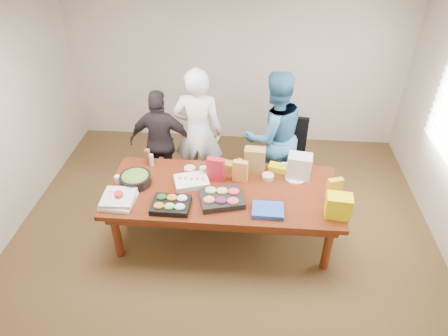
# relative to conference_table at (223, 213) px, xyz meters

# --- Properties ---
(floor) EXTENTS (5.50, 5.00, 0.02)m
(floor) POSITION_rel_conference_table_xyz_m (0.00, 0.00, -0.39)
(floor) COLOR #47301E
(floor) RESTS_ON ground
(ceiling) EXTENTS (5.50, 5.00, 0.02)m
(ceiling) POSITION_rel_conference_table_xyz_m (0.00, 0.00, 2.33)
(ceiling) COLOR white
(ceiling) RESTS_ON wall_back
(wall_back) EXTENTS (5.50, 0.04, 2.70)m
(wall_back) POSITION_rel_conference_table_xyz_m (0.00, 2.50, 0.98)
(wall_back) COLOR beige
(wall_back) RESTS_ON floor
(conference_table) EXTENTS (2.80, 1.20, 0.75)m
(conference_table) POSITION_rel_conference_table_xyz_m (0.00, 0.00, 0.00)
(conference_table) COLOR #4C1C0F
(conference_table) RESTS_ON floor
(office_chair) EXTENTS (0.63, 0.63, 1.08)m
(office_chair) POSITION_rel_conference_table_xyz_m (0.87, 1.00, 0.17)
(office_chair) COLOR black
(office_chair) RESTS_ON floor
(person_center) EXTENTS (0.70, 0.47, 1.89)m
(person_center) POSITION_rel_conference_table_xyz_m (-0.43, 0.99, 0.57)
(person_center) COLOR white
(person_center) RESTS_ON floor
(person_right) EXTENTS (1.11, 1.00, 1.86)m
(person_right) POSITION_rel_conference_table_xyz_m (0.61, 1.02, 0.56)
(person_right) COLOR teal
(person_right) RESTS_ON floor
(person_left) EXTENTS (0.92, 0.40, 1.56)m
(person_left) POSITION_rel_conference_table_xyz_m (-0.96, 0.97, 0.41)
(person_left) COLOR black
(person_left) RESTS_ON floor
(veggie_tray) EXTENTS (0.44, 0.34, 0.07)m
(veggie_tray) POSITION_rel_conference_table_xyz_m (-0.57, -0.36, 0.41)
(veggie_tray) COLOR black
(veggie_tray) RESTS_ON conference_table
(fruit_tray) EXTENTS (0.57, 0.50, 0.07)m
(fruit_tray) POSITION_rel_conference_table_xyz_m (-0.00, -0.21, 0.41)
(fruit_tray) COLOR black
(fruit_tray) RESTS_ON conference_table
(sheet_cake) EXTENTS (0.48, 0.41, 0.07)m
(sheet_cake) POSITION_rel_conference_table_xyz_m (-0.40, 0.09, 0.41)
(sheet_cake) COLOR white
(sheet_cake) RESTS_ON conference_table
(salad_bowl) EXTENTS (0.47, 0.47, 0.12)m
(salad_bowl) POSITION_rel_conference_table_xyz_m (-1.08, 0.04, 0.44)
(salad_bowl) COLOR black
(salad_bowl) RESTS_ON conference_table
(chip_bag_blue) EXTENTS (0.36, 0.27, 0.05)m
(chip_bag_blue) POSITION_rel_conference_table_xyz_m (0.53, -0.36, 0.40)
(chip_bag_blue) COLOR blue
(chip_bag_blue) RESTS_ON conference_table
(chip_bag_red) EXTENTS (0.23, 0.12, 0.31)m
(chip_bag_red) POSITION_rel_conference_table_xyz_m (-0.11, 0.20, 0.53)
(chip_bag_red) COLOR #B61A2D
(chip_bag_red) RESTS_ON conference_table
(chip_bag_yellow) EXTENTS (0.19, 0.12, 0.27)m
(chip_bag_yellow) POSITION_rel_conference_table_xyz_m (1.30, -0.04, 0.51)
(chip_bag_yellow) COLOR gold
(chip_bag_yellow) RESTS_ON conference_table
(chip_bag_orange) EXTENTS (0.19, 0.11, 0.28)m
(chip_bag_orange) POSITION_rel_conference_table_xyz_m (0.19, 0.21, 0.52)
(chip_bag_orange) COLOR gold
(chip_bag_orange) RESTS_ON conference_table
(mayo_jar) EXTENTS (0.09, 0.09, 0.13)m
(mayo_jar) POSITION_rel_conference_table_xyz_m (-0.28, 0.26, 0.44)
(mayo_jar) COLOR beige
(mayo_jar) RESTS_ON conference_table
(mustard_bottle) EXTENTS (0.07, 0.07, 0.19)m
(mustard_bottle) POSITION_rel_conference_table_xyz_m (0.18, 0.40, 0.47)
(mustard_bottle) COLOR #E9B310
(mustard_bottle) RESTS_ON conference_table
(dressing_bottle) EXTENTS (0.09, 0.09, 0.22)m
(dressing_bottle) POSITION_rel_conference_table_xyz_m (-1.03, 0.46, 0.49)
(dressing_bottle) COLOR brown
(dressing_bottle) RESTS_ON conference_table
(ranch_bottle) EXTENTS (0.07, 0.07, 0.17)m
(ranch_bottle) POSITION_rel_conference_table_xyz_m (-0.98, 0.44, 0.46)
(ranch_bottle) COLOR beige
(ranch_bottle) RESTS_ON conference_table
(banana_bunch) EXTENTS (0.27, 0.20, 0.08)m
(banana_bunch) POSITION_rel_conference_table_xyz_m (0.67, 0.46, 0.41)
(banana_bunch) COLOR #FDFF13
(banana_bunch) RESTS_ON conference_table
(bread_loaf) EXTENTS (0.31, 0.20, 0.11)m
(bread_loaf) POSITION_rel_conference_table_xyz_m (-0.04, 0.44, 0.43)
(bread_loaf) COLOR #A16F2D
(bread_loaf) RESTS_ON conference_table
(kraft_bag) EXTENTS (0.27, 0.17, 0.34)m
(kraft_bag) POSITION_rel_conference_table_xyz_m (0.36, 0.42, 0.55)
(kraft_bag) COLOR olive
(kraft_bag) RESTS_ON conference_table
(red_cup) EXTENTS (0.12, 0.12, 0.13)m
(red_cup) POSITION_rel_conference_table_xyz_m (-1.18, -0.32, 0.44)
(red_cup) COLOR red
(red_cup) RESTS_ON conference_table
(clear_cup_a) EXTENTS (0.08, 0.08, 0.10)m
(clear_cup_a) POSITION_rel_conference_table_xyz_m (-1.30, -0.22, 0.43)
(clear_cup_a) COLOR white
(clear_cup_a) RESTS_ON conference_table
(clear_cup_b) EXTENTS (0.10, 0.10, 0.11)m
(clear_cup_b) POSITION_rel_conference_table_xyz_m (-1.30, 0.02, 0.43)
(clear_cup_b) COLOR silver
(clear_cup_b) RESTS_ON conference_table
(pizza_box_lower) EXTENTS (0.39, 0.39, 0.04)m
(pizza_box_lower) POSITION_rel_conference_table_xyz_m (-1.19, -0.33, 0.40)
(pizza_box_lower) COLOR white
(pizza_box_lower) RESTS_ON conference_table
(pizza_box_upper) EXTENTS (0.38, 0.38, 0.04)m
(pizza_box_upper) POSITION_rel_conference_table_xyz_m (-1.19, -0.32, 0.44)
(pizza_box_upper) COLOR silver
(pizza_box_upper) RESTS_ON pizza_box_lower
(plate_a) EXTENTS (0.30, 0.30, 0.01)m
(plate_a) POSITION_rel_conference_table_xyz_m (0.88, 0.31, 0.38)
(plate_a) COLOR white
(plate_a) RESTS_ON conference_table
(plate_b) EXTENTS (0.29, 0.29, 0.01)m
(plate_b) POSITION_rel_conference_table_xyz_m (0.77, 0.52, 0.38)
(plate_b) COLOR silver
(plate_b) RESTS_ON conference_table
(dip_bowl_a) EXTENTS (0.18, 0.18, 0.06)m
(dip_bowl_a) POSITION_rel_conference_table_xyz_m (0.54, 0.27, 0.40)
(dip_bowl_a) COLOR beige
(dip_bowl_a) RESTS_ON conference_table
(dip_bowl_b) EXTENTS (0.16, 0.16, 0.06)m
(dip_bowl_b) POSITION_rel_conference_table_xyz_m (-0.46, 0.34, 0.40)
(dip_bowl_b) COLOR beige
(dip_bowl_b) RESTS_ON conference_table
(grocery_bag_white) EXTENTS (0.32, 0.25, 0.32)m
(grocery_bag_white) POSITION_rel_conference_table_xyz_m (0.92, 0.34, 0.53)
(grocery_bag_white) COLOR silver
(grocery_bag_white) RESTS_ON conference_table
(grocery_bag_yellow) EXTENTS (0.29, 0.22, 0.27)m
(grocery_bag_yellow) POSITION_rel_conference_table_xyz_m (1.30, -0.35, 0.51)
(grocery_bag_yellow) COLOR #F7E607
(grocery_bag_yellow) RESTS_ON conference_table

